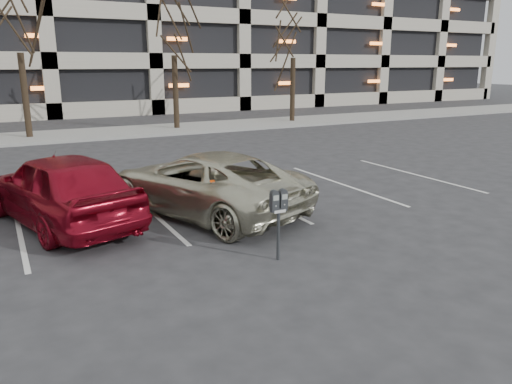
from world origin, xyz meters
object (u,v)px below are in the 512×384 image
tree_c (172,7)px  suv_silver (204,183)px  car_red (61,188)px  parking_meter (279,207)px  tree_d (294,16)px

tree_c → suv_silver: bearing=-106.6°
tree_c → car_red: size_ratio=1.77×
parking_meter → car_red: (-3.05, 3.87, -0.16)m
parking_meter → suv_silver: 3.28m
tree_d → car_red: 20.50m
suv_silver → tree_c: bearing=-127.0°
tree_c → parking_meter: 18.85m
tree_c → tree_d: bearing=0.0°
tree_d → car_red: size_ratio=1.73×
tree_d → car_red: (-14.31, -13.79, -5.05)m
tree_c → suv_silver: tree_c is taller
tree_c → suv_silver: (-4.30, -14.39, -5.28)m
tree_d → suv_silver: bearing=-128.1°
tree_c → suv_silver: size_ratio=1.48×
parking_meter → suv_silver: size_ratio=0.22×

